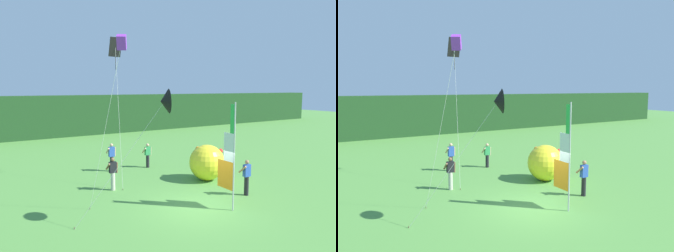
{
  "view_description": "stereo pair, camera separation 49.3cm",
  "coord_description": "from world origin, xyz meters",
  "views": [
    {
      "loc": [
        -8.22,
        -10.72,
        5.19
      ],
      "look_at": [
        0.93,
        3.84,
        3.14
      ],
      "focal_mm": 34.28,
      "sensor_mm": 36.0,
      "label": 1
    },
    {
      "loc": [
        -7.8,
        -10.97,
        5.19
      ],
      "look_at": [
        0.93,
        3.84,
        3.14
      ],
      "focal_mm": 34.28,
      "sensor_mm": 36.0,
      "label": 2
    }
  ],
  "objects": [
    {
      "name": "kite_purple_box_2",
      "position": [
        -3.06,
        0.84,
        6.86
      ],
      "size": [
        1.24,
        1.82,
        7.24
      ],
      "color": "brown",
      "rests_on": "ground"
    },
    {
      "name": "banner_flag",
      "position": [
        1.12,
        -0.77,
        2.21
      ],
      "size": [
        0.06,
        1.03,
        4.62
      ],
      "color": "#B7B7BC",
      "rests_on": "ground"
    },
    {
      "name": "person_far_right",
      "position": [
        -2.15,
        4.21,
        0.9
      ],
      "size": [
        0.55,
        0.48,
        1.69
      ],
      "color": "#B7B2A3",
      "rests_on": "ground"
    },
    {
      "name": "person_far_left",
      "position": [
        1.6,
        7.4,
        0.85
      ],
      "size": [
        0.55,
        0.48,
        1.59
      ],
      "color": "black",
      "rests_on": "ground"
    },
    {
      "name": "ground_plane",
      "position": [
        0.0,
        0.0,
        0.0
      ],
      "size": [
        120.0,
        120.0,
        0.0
      ],
      "primitive_type": "plane",
      "color": "#518E3D"
    },
    {
      "name": "distant_treeline",
      "position": [
        0.0,
        24.42,
        2.19
      ],
      "size": [
        80.0,
        2.4,
        4.38
      ],
      "primitive_type": "cube",
      "color": "#1E421E",
      "rests_on": "ground"
    },
    {
      "name": "person_near_banner",
      "position": [
        3.04,
        0.04,
        0.93
      ],
      "size": [
        0.55,
        0.48,
        1.75
      ],
      "color": "black",
      "rests_on": "ground"
    },
    {
      "name": "kite_black_diamond_0",
      "position": [
        -1.04,
        6.15,
        7.16
      ],
      "size": [
        1.12,
        2.51,
        7.96
      ],
      "color": "brown",
      "rests_on": "ground"
    },
    {
      "name": "kite_black_delta_1",
      "position": [
        -2.23,
        -0.97,
        4.71
      ],
      "size": [
        3.24,
        2.15,
        5.17
      ],
      "color": "brown",
      "rests_on": "ground"
    },
    {
      "name": "person_mid_field",
      "position": [
        -0.77,
        7.74,
        0.95
      ],
      "size": [
        0.55,
        0.48,
        1.77
      ],
      "color": "black",
      "rests_on": "ground"
    },
    {
      "name": "inflatable_balloon",
      "position": [
        3.06,
        3.08,
        1.01
      ],
      "size": [
        2.02,
        2.02,
        2.02
      ],
      "color": "yellow",
      "rests_on": "ground"
    }
  ]
}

